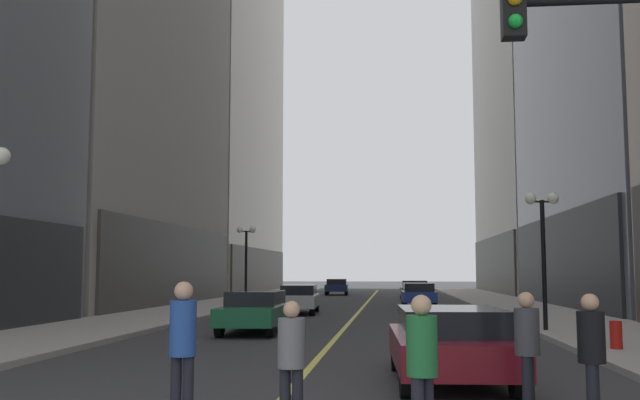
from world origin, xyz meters
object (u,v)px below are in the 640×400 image
(car_silver, at_px, (299,298))
(pedestrian_in_black_coat, at_px, (592,350))
(car_maroon, at_px, (450,342))
(pedestrian_with_orange_bag, at_px, (527,343))
(car_green, at_px, (255,310))
(street_lamp_left_far, at_px, (246,248))
(street_lamp_right_mid, at_px, (543,230))
(car_blue, at_px, (418,294))
(pedestrian_in_blue_hoodie, at_px, (183,341))
(pedestrian_in_grey_suit, at_px, (291,356))
(pedestrian_in_green_parka, at_px, (422,361))
(fire_hydrant_right, at_px, (616,338))
(car_grey, at_px, (414,289))
(car_navy, at_px, (337,286))

(car_silver, distance_m, pedestrian_in_black_coat, 25.07)
(car_maroon, height_order, pedestrian_with_orange_bag, pedestrian_with_orange_bag)
(car_green, xyz_separation_m, street_lamp_left_far, (-3.67, 16.19, 2.54))
(pedestrian_in_black_coat, relative_size, street_lamp_right_mid, 0.38)
(car_green, xyz_separation_m, pedestrian_in_black_coat, (6.92, -13.56, 0.26))
(car_blue, distance_m, pedestrian_with_orange_bag, 29.81)
(car_maroon, height_order, pedestrian_in_blue_hoodie, pedestrian_in_blue_hoodie)
(pedestrian_in_black_coat, bearing_deg, street_lamp_right_mid, 80.87)
(pedestrian_in_grey_suit, bearing_deg, street_lamp_left_far, 102.77)
(pedestrian_in_green_parka, bearing_deg, fire_hydrant_right, 63.37)
(car_grey, bearing_deg, pedestrian_in_black_coat, -88.45)
(car_grey, height_order, fire_hydrant_right, car_grey)
(car_maroon, bearing_deg, fire_hydrant_right, 48.36)
(pedestrian_with_orange_bag, distance_m, fire_hydrant_right, 8.23)
(car_blue, bearing_deg, car_navy, 106.68)
(fire_hydrant_right, bearing_deg, pedestrian_in_black_coat, -108.15)
(car_navy, height_order, pedestrian_in_blue_hoodie, pedestrian_in_blue_hoodie)
(pedestrian_in_black_coat, bearing_deg, pedestrian_in_green_parka, -146.16)
(car_silver, height_order, street_lamp_right_mid, street_lamp_right_mid)
(pedestrian_in_blue_hoodie, xyz_separation_m, street_lamp_right_mid, (7.35, 14.17, 2.18))
(car_blue, bearing_deg, car_maroon, -90.73)
(car_green, height_order, street_lamp_right_mid, street_lamp_right_mid)
(pedestrian_in_black_coat, bearing_deg, pedestrian_in_grey_suit, -171.87)
(car_navy, bearing_deg, pedestrian_in_black_coat, -81.90)
(pedestrian_in_blue_hoodie, bearing_deg, car_navy, 92.35)
(pedestrian_with_orange_bag, xyz_separation_m, street_lamp_right_mid, (2.86, 12.98, 2.28))
(car_navy, relative_size, pedestrian_with_orange_bag, 2.53)
(pedestrian_in_grey_suit, distance_m, street_lamp_left_far, 31.14)
(pedestrian_with_orange_bag, relative_size, fire_hydrant_right, 2.09)
(car_navy, bearing_deg, car_maroon, -83.07)
(car_green, xyz_separation_m, car_silver, (0.01, 10.54, -0.00))
(pedestrian_in_blue_hoodie, bearing_deg, fire_hydrant_right, 47.89)
(pedestrian_in_blue_hoodie, bearing_deg, pedestrian_in_grey_suit, -4.79)
(car_green, bearing_deg, car_navy, 90.51)
(car_blue, distance_m, fire_hydrant_right, 22.64)
(car_blue, height_order, pedestrian_with_orange_bag, pedestrian_with_orange_bag)
(car_navy, bearing_deg, car_blue, -73.32)
(pedestrian_with_orange_bag, distance_m, street_lamp_right_mid, 13.48)
(car_maroon, bearing_deg, street_lamp_right_mid, 70.07)
(pedestrian_with_orange_bag, distance_m, street_lamp_left_far, 30.71)
(pedestrian_in_blue_hoodie, bearing_deg, pedestrian_in_black_coat, 4.61)
(car_green, bearing_deg, pedestrian_in_blue_hoodie, -82.74)
(car_blue, xyz_separation_m, fire_hydrant_right, (3.86, -22.31, -0.32))
(car_grey, distance_m, pedestrian_with_orange_bag, 40.01)
(car_blue, bearing_deg, car_silver, -131.60)
(pedestrian_with_orange_bag, height_order, fire_hydrant_right, pedestrian_with_orange_bag)
(car_silver, distance_m, pedestrian_in_green_parka, 25.99)
(car_blue, xyz_separation_m, car_navy, (-6.10, 20.35, 0.00))
(pedestrian_in_blue_hoodie, xyz_separation_m, street_lamp_left_far, (-5.45, 30.17, 2.18))
(car_maroon, xyz_separation_m, car_silver, (-5.41, 20.56, -0.00))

